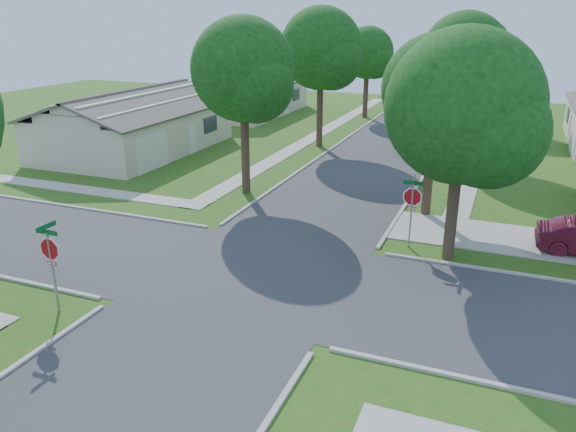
% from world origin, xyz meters
% --- Properties ---
extents(ground, '(100.00, 100.00, 0.00)m').
position_xyz_m(ground, '(0.00, 0.00, 0.00)').
color(ground, '#295818').
rests_on(ground, ground).
extents(road_ns, '(7.00, 100.00, 0.02)m').
position_xyz_m(road_ns, '(0.00, 0.00, 0.00)').
color(road_ns, '#333335').
rests_on(road_ns, ground).
extents(sidewalk_ne, '(1.20, 40.00, 0.04)m').
position_xyz_m(sidewalk_ne, '(6.10, 26.00, 0.02)').
color(sidewalk_ne, '#9E9B91').
rests_on(sidewalk_ne, ground).
extents(sidewalk_nw, '(1.20, 40.00, 0.04)m').
position_xyz_m(sidewalk_nw, '(-6.10, 26.00, 0.02)').
color(sidewalk_nw, '#9E9B91').
rests_on(sidewalk_nw, ground).
extents(driveway, '(8.80, 3.60, 0.05)m').
position_xyz_m(driveway, '(7.90, 7.10, 0.03)').
color(driveway, '#9E9B91').
rests_on(driveway, ground).
extents(stop_sign_sw, '(1.05, 0.80, 2.98)m').
position_xyz_m(stop_sign_sw, '(-4.70, -4.70, 2.03)').
color(stop_sign_sw, gray).
rests_on(stop_sign_sw, ground).
extents(stop_sign_ne, '(1.05, 0.80, 2.98)m').
position_xyz_m(stop_sign_ne, '(4.70, 4.70, 2.03)').
color(stop_sign_ne, gray).
rests_on(stop_sign_ne, ground).
extents(tree_e_near, '(4.97, 4.80, 8.28)m').
position_xyz_m(tree_e_near, '(4.75, 9.01, 5.64)').
color(tree_e_near, '#38281C').
rests_on(tree_e_near, ground).
extents(tree_e_mid, '(5.59, 5.40, 9.21)m').
position_xyz_m(tree_e_mid, '(4.76, 21.01, 6.25)').
color(tree_e_mid, '#38281C').
rests_on(tree_e_mid, ground).
extents(tree_e_far, '(5.17, 5.00, 8.72)m').
position_xyz_m(tree_e_far, '(4.75, 34.01, 5.98)').
color(tree_e_far, '#38281C').
rests_on(tree_e_far, ground).
extents(tree_w_near, '(5.38, 5.20, 8.97)m').
position_xyz_m(tree_w_near, '(-4.64, 9.01, 6.12)').
color(tree_w_near, '#38281C').
rests_on(tree_w_near, ground).
extents(tree_w_mid, '(5.80, 5.60, 9.56)m').
position_xyz_m(tree_w_mid, '(-4.64, 21.01, 6.49)').
color(tree_w_mid, '#38281C').
rests_on(tree_w_mid, ground).
extents(tree_w_far, '(4.76, 4.60, 8.04)m').
position_xyz_m(tree_w_far, '(-4.65, 34.01, 5.51)').
color(tree_w_far, '#38281C').
rests_on(tree_w_far, ground).
extents(tree_ne_corner, '(5.80, 5.60, 8.66)m').
position_xyz_m(tree_ne_corner, '(6.36, 4.21, 5.59)').
color(tree_ne_corner, '#38281C').
rests_on(tree_ne_corner, ground).
extents(house_nw_near, '(8.42, 13.60, 4.23)m').
position_xyz_m(house_nw_near, '(-15.99, 15.00, 1.52)').
color(house_nw_near, beige).
rests_on(house_nw_near, ground).
extents(house_nw_far, '(8.42, 13.60, 4.23)m').
position_xyz_m(house_nw_far, '(-15.99, 32.00, 1.52)').
color(house_nw_far, beige).
rests_on(house_nw_far, ground).
extents(car_curb_east, '(1.89, 4.08, 1.35)m').
position_xyz_m(car_curb_east, '(2.15, 21.60, 0.68)').
color(car_curb_east, black).
rests_on(car_curb_east, ground).
extents(car_curb_west, '(2.59, 5.04, 1.40)m').
position_xyz_m(car_curb_west, '(-1.20, 44.60, 0.70)').
color(car_curb_west, black).
rests_on(car_curb_west, ground).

